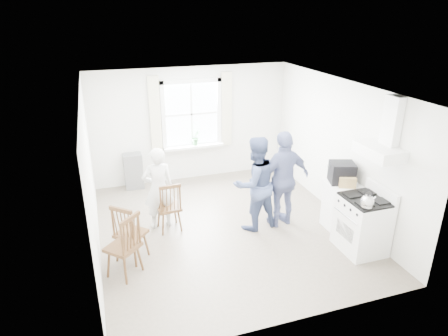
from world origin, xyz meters
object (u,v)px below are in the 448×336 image
at_px(windsor_chair_c, 128,240).
at_px(person_mid, 255,184).
at_px(low_cabinet, 341,206).
at_px(stereo_stack, 342,173).
at_px(person_left, 158,188).
at_px(windsor_chair_a, 170,203).
at_px(gas_stove, 362,224).
at_px(windsor_chair_b, 126,228).
at_px(person_right, 284,180).

relative_size(windsor_chair_c, person_mid, 0.60).
bearing_deg(low_cabinet, stereo_stack, 110.52).
bearing_deg(person_left, low_cabinet, 156.26).
xyz_separation_m(stereo_stack, person_mid, (-1.45, 0.47, -0.21)).
bearing_deg(windsor_chair_c, windsor_chair_a, 52.29).
bearing_deg(windsor_chair_a, gas_stove, -28.08).
relative_size(windsor_chair_b, person_mid, 0.58).
relative_size(low_cabinet, stereo_stack, 1.76).
bearing_deg(low_cabinet, gas_stove, -95.68).
relative_size(low_cabinet, person_right, 0.50).
bearing_deg(windsor_chair_c, windsor_chair_b, 89.21).
distance_m(windsor_chair_c, person_left, 1.51).
height_order(low_cabinet, person_right, person_right).
relative_size(gas_stove, person_left, 0.73).
distance_m(windsor_chair_a, person_right, 2.08).
distance_m(stereo_stack, windsor_chair_c, 3.81).
bearing_deg(low_cabinet, person_right, 152.76).
xyz_separation_m(windsor_chair_a, person_left, (-0.15, 0.26, 0.18)).
bearing_deg(person_right, windsor_chair_a, -18.77).
bearing_deg(windsor_chair_b, person_mid, 9.60).
xyz_separation_m(windsor_chair_b, person_right, (2.85, 0.34, 0.29)).
xyz_separation_m(windsor_chair_a, person_mid, (1.49, -0.31, 0.29)).
distance_m(person_left, person_mid, 1.74).
xyz_separation_m(gas_stove, windsor_chair_a, (-2.90, 1.55, 0.10)).
bearing_deg(person_mid, gas_stove, 128.55).
bearing_deg(gas_stove, person_mid, 138.62).
distance_m(person_left, person_right, 2.27).
relative_size(windsor_chair_b, windsor_chair_c, 0.97).
xyz_separation_m(windsor_chair_b, person_left, (0.68, 0.96, 0.16)).
height_order(low_cabinet, windsor_chair_c, windsor_chair_c).
xyz_separation_m(person_left, person_mid, (1.64, -0.57, 0.10)).
relative_size(windsor_chair_b, person_right, 0.56).
bearing_deg(person_left, stereo_stack, 157.24).
distance_m(person_mid, person_right, 0.54).
height_order(windsor_chair_c, person_mid, person_mid).
height_order(windsor_chair_b, person_right, person_right).
height_order(gas_stove, windsor_chair_b, gas_stove).
relative_size(gas_stove, low_cabinet, 1.24).
bearing_deg(low_cabinet, person_left, 160.42).
height_order(gas_stove, windsor_chair_c, gas_stove).
bearing_deg(stereo_stack, windsor_chair_b, 178.77).
xyz_separation_m(windsor_chair_c, person_left, (0.68, 1.34, 0.13)).
distance_m(gas_stove, person_mid, 1.92).
relative_size(person_left, person_mid, 0.88).
xyz_separation_m(stereo_stack, person_right, (-0.92, 0.42, -0.18)).
distance_m(gas_stove, stereo_stack, 0.98).
relative_size(stereo_stack, windsor_chair_b, 0.51).
height_order(low_cabinet, person_mid, person_mid).
height_order(windsor_chair_a, windsor_chair_c, windsor_chair_c).
bearing_deg(windsor_chair_b, windsor_chair_c, -90.79).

